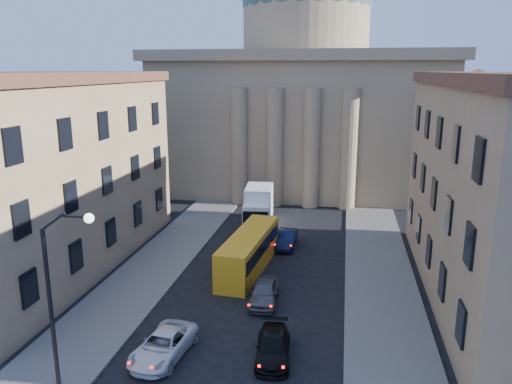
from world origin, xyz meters
TOP-DOWN VIEW (x-y plane):
  - sidewalk_left at (-8.50, 18.00)m, footprint 5.00×60.00m
  - sidewalk_right at (8.50, 18.00)m, footprint 5.00×60.00m
  - church at (0.00, 55.47)m, footprint 68.02×28.76m
  - building_left at (-17.00, 22.00)m, footprint 11.60×26.60m
  - street_lamp at (-6.97, 8.00)m, footprint 2.62×0.44m
  - car_left_mid at (-3.43, 11.35)m, footprint 2.82×5.10m
  - car_right_mid at (2.30, 12.31)m, footprint 2.21×4.53m
  - car_right_far at (0.80, 18.59)m, footprint 1.96×4.37m
  - car_right_distant at (0.98, 29.45)m, footprint 1.55×4.36m
  - city_bus at (-1.26, 24.02)m, footprint 3.14×10.22m
  - box_truck at (-2.56, 35.46)m, footprint 3.12×6.68m

SIDE VIEW (x-z plane):
  - sidewalk_left at x=-8.50m, z-range 0.00..0.15m
  - sidewalk_right at x=8.50m, z-range 0.00..0.15m
  - car_right_mid at x=2.30m, z-range 0.00..1.27m
  - car_left_mid at x=-3.43m, z-range 0.00..1.35m
  - car_right_distant at x=0.98m, z-range 0.00..1.43m
  - car_right_far at x=0.80m, z-range 0.00..1.46m
  - city_bus at x=-1.26m, z-range 0.11..2.94m
  - box_truck at x=-2.56m, z-range -0.09..3.46m
  - street_lamp at x=-6.97m, z-range 0.87..9.70m
  - building_left at x=-17.00m, z-range 0.07..14.77m
  - church at x=0.00m, z-range -6.42..30.18m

